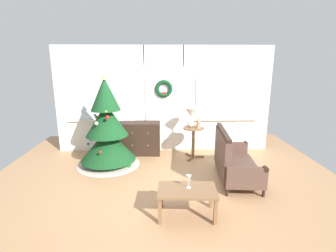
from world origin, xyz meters
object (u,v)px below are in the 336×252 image
object	(u,v)px
christmas_tree	(107,133)
side_table	(193,136)
gift_box	(127,163)
settee_sofa	(232,160)
dresser_cabinet	(141,138)
coffee_table	(187,193)
table_lamp	(191,115)
flower_vase	(198,123)
wine_glass	(189,179)

from	to	relation	value
christmas_tree	side_table	bearing A→B (deg)	10.60
gift_box	settee_sofa	bearing A→B (deg)	-16.74
christmas_tree	dresser_cabinet	xyz separation A→B (m)	(0.66, 0.66, -0.33)
christmas_tree	coffee_table	distance (m)	2.49
gift_box	table_lamp	bearing A→B (deg)	21.49
table_lamp	gift_box	bearing A→B (deg)	-158.51
christmas_tree	flower_vase	size ratio (longest dim) A/B	5.55
table_lamp	coffee_table	bearing A→B (deg)	-97.86
table_lamp	flower_vase	distance (m)	0.25
wine_glass	coffee_table	bearing A→B (deg)	-118.92
christmas_tree	flower_vase	xyz separation A→B (m)	(1.98, 0.29, 0.12)
settee_sofa	flower_vase	size ratio (longest dim) A/B	4.25
christmas_tree	table_lamp	xyz separation A→B (m)	(1.82, 0.39, 0.29)
settee_sofa	christmas_tree	bearing A→B (deg)	162.36
settee_sofa	side_table	xyz separation A→B (m)	(-0.59, 1.14, 0.14)
christmas_tree	table_lamp	bearing A→B (deg)	12.15
dresser_cabinet	table_lamp	world-z (taller)	table_lamp
side_table	wine_glass	world-z (taller)	side_table
coffee_table	gift_box	world-z (taller)	coffee_table
flower_vase	gift_box	xyz separation A→B (m)	(-1.57, -0.46, -0.76)
dresser_cabinet	table_lamp	xyz separation A→B (m)	(1.16, -0.27, 0.62)
flower_vase	wine_glass	distance (m)	2.27
table_lamp	coffee_table	size ratio (longest dim) A/B	0.51
dresser_cabinet	gift_box	bearing A→B (deg)	-107.28
wine_glass	gift_box	xyz separation A→B (m)	(-1.11, 1.75, -0.47)
christmas_tree	settee_sofa	xyz separation A→B (m)	(2.47, -0.79, -0.34)
settee_sofa	flower_vase	world-z (taller)	flower_vase
coffee_table	gift_box	xyz separation A→B (m)	(-1.09, 1.79, -0.27)
side_table	flower_vase	world-z (taller)	flower_vase
side_table	wine_glass	bearing A→B (deg)	-99.04
flower_vase	dresser_cabinet	bearing A→B (deg)	164.32
dresser_cabinet	coffee_table	world-z (taller)	dresser_cabinet
christmas_tree	table_lamp	world-z (taller)	christmas_tree
flower_vase	gift_box	distance (m)	1.80
side_table	settee_sofa	bearing A→B (deg)	-62.43
dresser_cabinet	wine_glass	bearing A→B (deg)	-71.64
christmas_tree	gift_box	distance (m)	0.77
dresser_cabinet	table_lamp	distance (m)	1.34
christmas_tree	side_table	world-z (taller)	christmas_tree
christmas_tree	settee_sofa	bearing A→B (deg)	-17.64
flower_vase	wine_glass	bearing A→B (deg)	-101.79
dresser_cabinet	wine_glass	xyz separation A→B (m)	(0.86, -2.58, 0.16)
dresser_cabinet	side_table	distance (m)	1.26
christmas_tree	wine_glass	world-z (taller)	christmas_tree
settee_sofa	gift_box	bearing A→B (deg)	163.26
settee_sofa	gift_box	size ratio (longest dim) A/B	8.70
dresser_cabinet	side_table	world-z (taller)	dresser_cabinet
settee_sofa	side_table	size ratio (longest dim) A/B	2.06
wine_glass	table_lamp	bearing A→B (deg)	82.58
wine_glass	christmas_tree	bearing A→B (deg)	128.38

